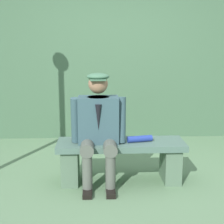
% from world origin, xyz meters
% --- Properties ---
extents(ground_plane, '(30.00, 30.00, 0.00)m').
position_xyz_m(ground_plane, '(0.00, 0.00, 0.00)').
color(ground_plane, '#547653').
extents(bench, '(1.47, 0.46, 0.48)m').
position_xyz_m(bench, '(0.00, 0.00, 0.31)').
color(bench, '#446055').
rests_on(bench, ground).
extents(seated_man, '(0.62, 0.63, 1.28)m').
position_xyz_m(seated_man, '(0.26, 0.06, 0.71)').
color(seated_man, '#2E4950').
rests_on(seated_man, ground).
extents(rolled_magazine, '(0.30, 0.13, 0.07)m').
position_xyz_m(rolled_magazine, '(-0.21, 0.02, 0.52)').
color(rolled_magazine, navy).
rests_on(rolled_magazine, bench).
extents(stadium_wall, '(12.00, 0.24, 2.50)m').
position_xyz_m(stadium_wall, '(0.00, -1.99, 1.25)').
color(stadium_wall, '#3C5C42').
rests_on(stadium_wall, ground).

